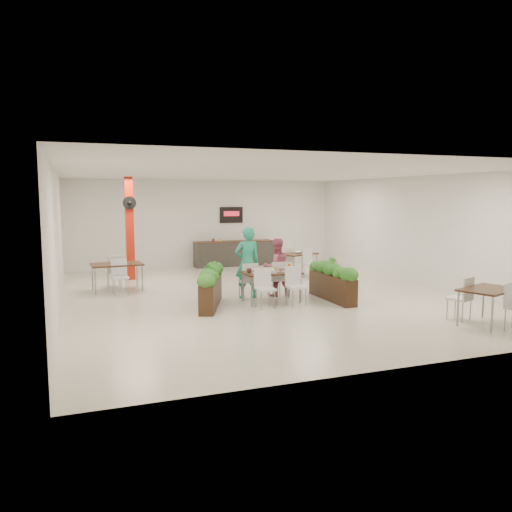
{
  "coord_description": "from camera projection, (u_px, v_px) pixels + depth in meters",
  "views": [
    {
      "loc": [
        -4.66,
        -12.11,
        2.59
      ],
      "look_at": [
        -0.34,
        -0.39,
        1.1
      ],
      "focal_mm": 35.0,
      "sensor_mm": 36.0,
      "label": 1
    }
  ],
  "objects": [
    {
      "name": "side_table_c",
      "position": [
        488.0,
        295.0,
        10.06
      ],
      "size": [
        1.4,
        1.67,
        0.92
      ],
      "rotation": [
        0.0,
        0.0,
        0.35
      ],
      "color": "#311B10",
      "rests_on": "ground"
    },
    {
      "name": "service_counter",
      "position": [
        234.0,
        253.0,
        18.75
      ],
      "size": [
        3.0,
        0.64,
        2.2
      ],
      "color": "#292725",
      "rests_on": "ground"
    },
    {
      "name": "red_column",
      "position": [
        130.0,
        227.0,
        15.5
      ],
      "size": [
        0.4,
        0.41,
        3.2
      ],
      "color": "#AB1C0B",
      "rests_on": "ground"
    },
    {
      "name": "diner_man",
      "position": [
        247.0,
        263.0,
        12.72
      ],
      "size": [
        0.67,
        0.45,
        1.83
      ],
      "primitive_type": "imported",
      "rotation": [
        0.0,
        0.0,
        3.15
      ],
      "color": "#26A67F",
      "rests_on": "ground"
    },
    {
      "name": "room_shell",
      "position": [
        263.0,
        219.0,
        12.96
      ],
      "size": [
        10.1,
        12.1,
        3.22
      ],
      "color": "white",
      "rests_on": "ground"
    },
    {
      "name": "planter_right",
      "position": [
        332.0,
        280.0,
        12.52
      ],
      "size": [
        0.41,
        2.06,
        1.08
      ],
      "rotation": [
        0.0,
        0.0,
        1.56
      ],
      "color": "black",
      "rests_on": "ground"
    },
    {
      "name": "side_table_b",
      "position": [
        298.0,
        257.0,
        16.31
      ],
      "size": [
        1.37,
        1.67,
        0.92
      ],
      "rotation": [
        0.0,
        0.0,
        0.35
      ],
      "color": "#311B10",
      "rests_on": "ground"
    },
    {
      "name": "planter_left",
      "position": [
        211.0,
        285.0,
        11.74
      ],
      "size": [
        1.04,
        1.98,
        1.1
      ],
      "rotation": [
        0.0,
        0.0,
        1.2
      ],
      "color": "black",
      "rests_on": "ground"
    },
    {
      "name": "main_table",
      "position": [
        271.0,
        276.0,
        12.27
      ],
      "size": [
        1.41,
        1.63,
        0.92
      ],
      "rotation": [
        0.0,
        0.0,
        0.01
      ],
      "color": "#311B10",
      "rests_on": "ground"
    },
    {
      "name": "side_table_a",
      "position": [
        117.0,
        267.0,
        13.8
      ],
      "size": [
        1.41,
        1.64,
        0.92
      ],
      "rotation": [
        0.0,
        0.0,
        0.06
      ],
      "color": "#311B10",
      "rests_on": "ground"
    },
    {
      "name": "diner_woman",
      "position": [
        276.0,
        267.0,
        13.01
      ],
      "size": [
        0.74,
        0.58,
        1.51
      ],
      "primitive_type": "imported",
      "rotation": [
        0.0,
        0.0,
        3.15
      ],
      "color": "#CF5C7B",
      "rests_on": "ground"
    },
    {
      "name": "ground",
      "position": [
        263.0,
        295.0,
        13.2
      ],
      "size": [
        12.0,
        12.0,
        0.0
      ],
      "primitive_type": "plane",
      "color": "beige",
      "rests_on": "ground"
    }
  ]
}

